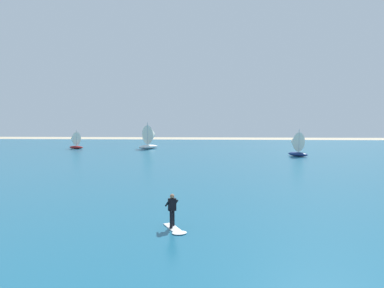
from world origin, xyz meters
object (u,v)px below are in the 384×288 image
at_px(sailboat_leading, 151,137).
at_px(kitesurfer, 174,217).
at_px(sailboat_heeled_over, 74,140).
at_px(sailboat_near_shore, 295,144).

bearing_deg(sailboat_leading, kitesurfer, -78.83).
height_order(sailboat_heeled_over, sailboat_near_shore, sailboat_near_shore).
distance_m(sailboat_leading, sailboat_near_shore, 25.79).
bearing_deg(sailboat_heeled_over, sailboat_near_shore, -16.20).
bearing_deg(sailboat_near_shore, sailboat_leading, 153.32).
height_order(kitesurfer, sailboat_heeled_over, sailboat_heeled_over).
relative_size(sailboat_leading, sailboat_near_shore, 1.23).
height_order(sailboat_heeled_over, sailboat_leading, sailboat_leading).
bearing_deg(kitesurfer, sailboat_leading, 101.17).
bearing_deg(sailboat_near_shore, kitesurfer, -111.56).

